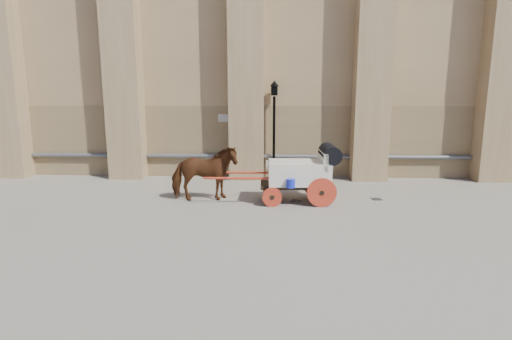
{
  "coord_description": "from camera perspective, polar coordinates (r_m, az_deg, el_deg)",
  "views": [
    {
      "loc": [
        0.06,
        -12.75,
        3.44
      ],
      "look_at": [
        -0.47,
        -0.0,
        1.04
      ],
      "focal_mm": 28.0,
      "sensor_mm": 36.0,
      "label": 1
    }
  ],
  "objects": [
    {
      "name": "horse",
      "position": [
        13.21,
        -7.41,
        -0.49
      ],
      "size": [
        2.28,
        1.31,
        1.82
      ],
      "primitive_type": "imported",
      "rotation": [
        0.0,
        0.0,
        1.73
      ],
      "color": "#552915",
      "rests_on": "ground"
    },
    {
      "name": "ground",
      "position": [
        13.21,
        2.02,
        -4.46
      ],
      "size": [
        90.0,
        90.0,
        0.0
      ],
      "primitive_type": "plane",
      "color": "slate",
      "rests_on": "ground"
    },
    {
      "name": "carriage",
      "position": [
        13.0,
        6.77,
        -0.18
      ],
      "size": [
        4.33,
        1.56,
        1.88
      ],
      "rotation": [
        0.0,
        0.0,
        0.02
      ],
      "color": "black",
      "rests_on": "ground"
    },
    {
      "name": "drain_grate_far",
      "position": [
        14.02,
        16.84,
        -4.0
      ],
      "size": [
        0.34,
        0.34,
        0.01
      ],
      "primitive_type": "cube",
      "rotation": [
        0.0,
        0.0,
        0.07
      ],
      "color": "black",
      "rests_on": "ground"
    },
    {
      "name": "street_lamp",
      "position": [
        16.48,
        2.59,
        6.14
      ],
      "size": [
        0.38,
        0.38,
        4.02
      ],
      "color": "black",
      "rests_on": "ground"
    },
    {
      "name": "drain_grate_near",
      "position": [
        13.27,
        5.71,
        -4.41
      ],
      "size": [
        0.42,
        0.42,
        0.01
      ],
      "primitive_type": "cube",
      "rotation": [
        0.0,
        0.0,
        -0.4
      ],
      "color": "black",
      "rests_on": "ground"
    }
  ]
}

